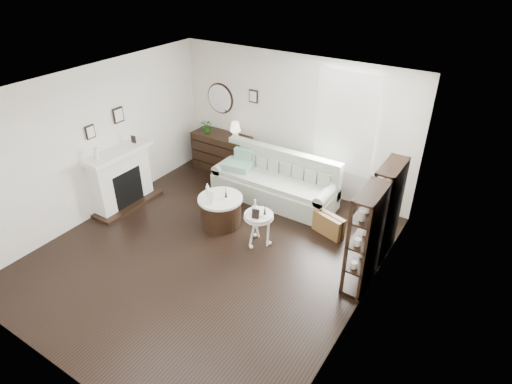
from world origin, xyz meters
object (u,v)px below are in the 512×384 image
Objects in this scene: dresser at (222,153)px; pedestal_table at (259,217)px; drum_table at (221,211)px; sofa at (276,184)px.

dresser is 2.16× the size of pedestal_table.
drum_table is (1.23, -1.71, -0.15)m from dresser.
dresser is (-1.60, 0.39, 0.11)m from sofa.
dresser is at bearing 139.11° from pedestal_table.
pedestal_table is (0.51, -1.44, 0.23)m from sofa.
sofa is at bearing 109.69° from pedestal_table.
sofa is 3.10× the size of drum_table.
sofa is 1.54m from pedestal_table.
dresser is at bearing 166.17° from sofa.
dresser reaches higher than pedestal_table.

